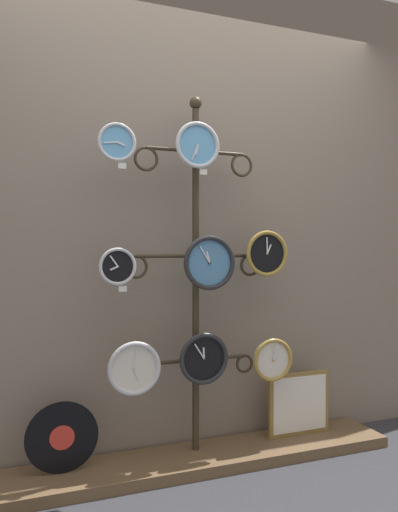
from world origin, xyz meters
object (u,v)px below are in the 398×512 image
object	(u,v)px
clock_middle_center	(209,263)
clock_middle_right	(267,254)
clock_top_left	(117,142)
vinyl_record	(62,437)
clock_top_center	(197,145)
clock_bottom_right	(273,360)
picture_frame	(299,403)
clock_bottom_center	(204,358)
clock_bottom_left	(134,368)
clock_middle_left	(117,266)
display_stand	(196,325)

from	to	relation	value
clock_middle_center	clock_middle_right	distance (m)	0.36
clock_top_left	vinyl_record	bearing A→B (deg)	169.08
clock_top_left	clock_middle_right	bearing A→B (deg)	0.77
clock_top_center	clock_bottom_right	size ratio (longest dim) A/B	1.01
picture_frame	vinyl_record	bearing A→B (deg)	-179.18
clock_bottom_center	picture_frame	xyz separation A→B (m)	(0.63, 0.08, -0.33)
clock_top_center	clock_middle_center	bearing A→B (deg)	9.72
clock_top_center	clock_middle_right	distance (m)	0.70
clock_bottom_right	clock_bottom_center	bearing A→B (deg)	178.62
clock_bottom_left	clock_bottom_right	world-z (taller)	clock_bottom_left
clock_middle_right	picture_frame	distance (m)	0.92
clock_middle_right	clock_middle_left	bearing A→B (deg)	-179.74
clock_bottom_right	picture_frame	distance (m)	0.38
clock_top_left	picture_frame	size ratio (longest dim) A/B	0.48
clock_middle_center	clock_bottom_center	size ratio (longest dim) A/B	1.06
clock_bottom_right	clock_middle_right	bearing A→B (deg)	127.99
clock_top_center	clock_middle_center	distance (m)	0.61
clock_bottom_left	display_stand	bearing A→B (deg)	16.60
clock_middle_left	clock_middle_right	size ratio (longest dim) A/B	0.73
clock_middle_right	clock_bottom_right	bearing A→B (deg)	-52.01
clock_top_left	vinyl_record	size ratio (longest dim) A/B	0.55
clock_middle_right	clock_bottom_left	size ratio (longest dim) A/B	0.95
clock_top_center	clock_bottom_center	world-z (taller)	clock_top_center
clock_top_left	clock_middle_center	xyz separation A→B (m)	(0.49, -0.01, -0.60)
picture_frame	clock_top_center	bearing A→B (deg)	-172.24
clock_middle_right	clock_bottom_right	distance (m)	0.59
clock_middle_right	clock_bottom_left	world-z (taller)	clock_middle_right
vinyl_record	picture_frame	world-z (taller)	picture_frame
clock_bottom_center	picture_frame	distance (m)	0.72
clock_middle_center	clock_middle_right	size ratio (longest dim) A/B	1.13
clock_top_center	vinyl_record	distance (m)	1.60
clock_bottom_right	clock_top_center	bearing A→B (deg)	-179.48
clock_middle_center	clock_bottom_left	distance (m)	0.66
clock_middle_center	clock_bottom_right	world-z (taller)	clock_middle_center
clock_top_left	clock_middle_center	size ratio (longest dim) A/B	0.66
clock_bottom_center	clock_middle_right	bearing A→B (deg)	2.97
clock_bottom_right	picture_frame	xyz separation A→B (m)	(0.23, 0.09, -0.29)
clock_top_center	clock_bottom_center	xyz separation A→B (m)	(0.04, 0.01, -1.11)
clock_bottom_center	clock_top_left	bearing A→B (deg)	178.92
vinyl_record	picture_frame	size ratio (longest dim) A/B	0.88
display_stand	vinyl_record	xyz separation A→B (m)	(-0.71, -0.04, -0.50)
display_stand	vinyl_record	world-z (taller)	display_stand
clock_middle_left	picture_frame	distance (m)	1.36
display_stand	clock_top_center	distance (m)	0.95
clock_middle_center	picture_frame	bearing A→B (deg)	7.53
clock_bottom_left	clock_top_left	bearing A→B (deg)	165.57
clock_bottom_left	picture_frame	size ratio (longest dim) A/B	0.68
clock_top_center	clock_middle_right	xyz separation A→B (m)	(0.42, 0.03, -0.56)
clock_middle_right	clock_bottom_left	xyz separation A→B (m)	(-0.76, -0.03, -0.57)
clock_bottom_center	clock_bottom_right	xyz separation A→B (m)	(0.41, -0.01, -0.04)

